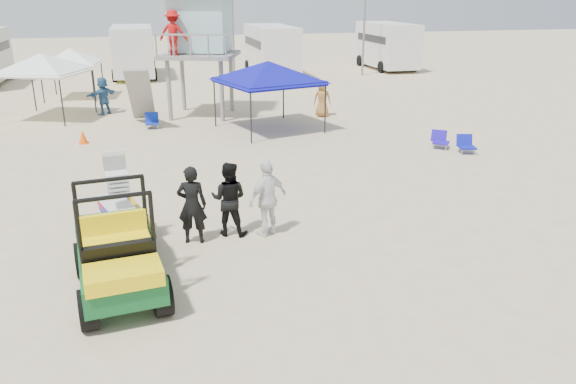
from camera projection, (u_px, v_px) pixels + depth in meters
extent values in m
plane|color=beige|center=(302.00, 325.00, 9.44)|extent=(140.00, 140.00, 0.00)
cube|color=#0C5122|center=(119.00, 264.00, 10.23)|extent=(1.70, 2.88, 0.48)
cube|color=yellow|center=(117.00, 250.00, 10.13)|extent=(1.33, 0.92, 0.26)
cylinder|color=black|center=(81.00, 308.00, 9.27)|extent=(0.39, 0.73, 0.70)
cube|color=black|center=(124.00, 226.00, 12.39)|extent=(1.38, 1.84, 0.11)
cylinder|color=black|center=(101.00, 236.00, 12.35)|extent=(0.24, 0.47, 0.45)
imported|color=black|center=(192.00, 205.00, 12.30)|extent=(0.72, 0.55, 1.78)
imported|color=black|center=(229.00, 199.00, 12.73)|extent=(1.03, 0.92, 1.73)
imported|color=white|center=(268.00, 198.00, 12.68)|extent=(1.12, 0.89, 1.78)
cylinder|color=gray|center=(177.00, 92.00, 23.91)|extent=(0.19, 0.19, 2.62)
cube|color=gray|center=(200.00, 55.00, 24.76)|extent=(3.98, 3.98, 0.17)
cube|color=#9DC7CA|center=(198.00, 26.00, 24.63)|extent=(2.95, 2.76, 2.20)
imported|color=#B20F0F|center=(181.00, 33.00, 23.27)|extent=(1.19, 0.68, 1.84)
cylinder|color=black|center=(235.00, 115.00, 20.77)|extent=(0.06, 0.06, 2.01)
pyramid|color=#0D0E97|center=(268.00, 61.00, 22.06)|extent=(4.29, 4.29, 0.80)
cube|color=#0D0E97|center=(268.00, 81.00, 22.33)|extent=(4.29, 4.29, 0.18)
cylinder|color=black|center=(2.00, 102.00, 23.02)|extent=(0.06, 0.06, 2.09)
pyramid|color=white|center=(41.00, 53.00, 24.12)|extent=(4.04, 4.04, 0.80)
cube|color=white|center=(43.00, 72.00, 24.39)|extent=(4.04, 4.04, 0.18)
cylinder|color=black|center=(44.00, 85.00, 28.13)|extent=(0.06, 0.06, 1.86)
pyramid|color=white|center=(69.00, 48.00, 29.02)|extent=(2.95, 2.95, 0.80)
cube|color=white|center=(71.00, 64.00, 29.28)|extent=(2.95, 2.95, 0.18)
imported|color=#D2D913|center=(135.00, 99.00, 24.65)|extent=(2.35, 2.38, 1.81)
cone|color=#FF5508|center=(83.00, 137.00, 20.77)|extent=(0.34, 0.34, 0.50)
cube|color=#0E29A1|center=(152.00, 123.00, 23.08)|extent=(0.55, 0.51, 0.06)
cube|color=#0E29A1|center=(152.00, 117.00, 23.24)|extent=(0.54, 0.18, 0.44)
cylinder|color=#B2B2B7|center=(147.00, 128.00, 22.89)|extent=(0.03, 0.03, 0.20)
cube|color=#0F17A5|center=(467.00, 147.00, 19.47)|extent=(0.65, 0.62, 0.06)
cube|color=#0F17A5|center=(464.00, 140.00, 19.62)|extent=(0.57, 0.30, 0.44)
cylinder|color=#B2B2B7|center=(464.00, 153.00, 19.28)|extent=(0.03, 0.03, 0.20)
cube|color=#2010B4|center=(441.00, 143.00, 20.11)|extent=(0.73, 0.73, 0.06)
cube|color=#2010B4|center=(438.00, 136.00, 20.26)|extent=(0.53, 0.47, 0.44)
cylinder|color=#B2B2B7|center=(438.00, 148.00, 19.91)|extent=(0.03, 0.03, 0.20)
cube|color=silver|center=(133.00, 50.00, 37.00)|extent=(2.50, 6.50, 3.00)
cube|color=black|center=(133.00, 43.00, 36.85)|extent=(2.54, 5.20, 0.50)
cylinder|color=black|center=(114.00, 75.00, 35.27)|extent=(0.25, 0.80, 0.80)
cube|color=silver|center=(271.00, 49.00, 37.66)|extent=(2.50, 7.00, 3.00)
cube|color=black|center=(271.00, 42.00, 37.51)|extent=(2.54, 5.60, 0.50)
cylinder|color=black|center=(260.00, 74.00, 35.78)|extent=(0.25, 0.80, 0.80)
cube|color=silver|center=(387.00, 44.00, 41.07)|extent=(2.50, 6.60, 3.00)
cube|color=black|center=(387.00, 38.00, 40.92)|extent=(2.54, 5.28, 0.50)
cylinder|color=black|center=(381.00, 67.00, 39.30)|extent=(0.25, 0.80, 0.80)
cylinder|color=slate|center=(232.00, 16.00, 33.49)|extent=(0.14, 0.14, 8.00)
cylinder|color=slate|center=(365.00, 14.00, 36.89)|extent=(0.14, 0.14, 8.00)
imported|color=#315E93|center=(103.00, 96.00, 25.61)|extent=(1.50, 1.45, 1.71)
imported|color=#AC7331|center=(322.00, 99.00, 25.17)|extent=(0.90, 0.72, 1.59)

